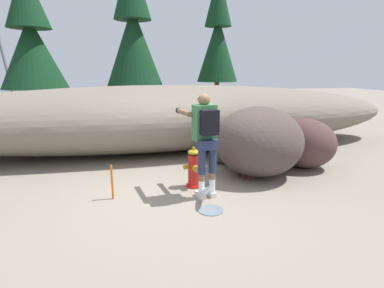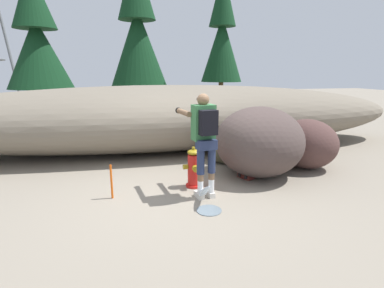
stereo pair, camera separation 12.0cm
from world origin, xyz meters
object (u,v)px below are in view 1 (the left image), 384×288
(boulder_outlier, at_px, (222,153))
(survey_stake, at_px, (112,182))
(boulder_small, at_px, (305,143))
(fire_hydrant, at_px, (194,169))
(boulder_mid, at_px, (258,148))
(boulder_large, at_px, (259,141))
(spare_backpack, at_px, (246,167))
(utility_worker, at_px, (205,133))

(boulder_outlier, distance_m, survey_stake, 2.92)
(boulder_small, bearing_deg, fire_hydrant, -168.58)
(boulder_small, bearing_deg, boulder_mid, 134.28)
(boulder_large, distance_m, boulder_mid, 1.16)
(fire_hydrant, xyz_separation_m, boulder_outlier, (1.02, 1.29, -0.12))
(fire_hydrant, height_order, survey_stake, fire_hydrant)
(boulder_mid, xyz_separation_m, survey_stake, (-3.44, -1.52, -0.00))
(boulder_large, xyz_separation_m, survey_stake, (-2.94, -0.55, -0.41))
(spare_backpack, distance_m, boulder_outlier, 1.09)
(boulder_small, bearing_deg, utility_worker, -159.13)
(spare_backpack, relative_size, boulder_outlier, 0.72)
(utility_worker, bearing_deg, fire_hydrant, 0.08)
(utility_worker, distance_m, survey_stake, 1.77)
(fire_hydrant, bearing_deg, boulder_small, 11.42)
(spare_backpack, xyz_separation_m, boulder_large, (0.30, 0.13, 0.50))
(fire_hydrant, height_order, utility_worker, utility_worker)
(boulder_small, height_order, boulder_outlier, boulder_small)
(fire_hydrant, height_order, boulder_mid, fire_hydrant)
(fire_hydrant, xyz_separation_m, boulder_small, (2.71, 0.55, 0.20))
(boulder_mid, distance_m, survey_stake, 3.76)
(utility_worker, relative_size, boulder_mid, 1.82)
(boulder_small, bearing_deg, spare_backpack, -167.69)
(fire_hydrant, bearing_deg, spare_backpack, 10.23)
(boulder_mid, bearing_deg, boulder_outlier, -178.78)
(boulder_large, bearing_deg, boulder_small, 9.34)
(fire_hydrant, distance_m, boulder_small, 2.77)
(spare_backpack, distance_m, boulder_large, 0.60)
(boulder_mid, distance_m, boulder_outlier, 0.94)
(boulder_mid, xyz_separation_m, boulder_outlier, (-0.94, -0.02, -0.07))
(boulder_small, xyz_separation_m, boulder_outlier, (-1.68, 0.74, -0.32))
(survey_stake, bearing_deg, fire_hydrant, 8.10)
(utility_worker, distance_m, spare_backpack, 1.57)
(boulder_large, bearing_deg, boulder_outlier, 114.88)
(utility_worker, relative_size, spare_backpack, 3.76)
(boulder_mid, bearing_deg, survey_stake, -156.18)
(utility_worker, distance_m, boulder_small, 2.89)
(spare_backpack, relative_size, boulder_mid, 0.49)
(utility_worker, height_order, boulder_large, utility_worker)
(utility_worker, bearing_deg, boulder_mid, -55.07)
(utility_worker, xyz_separation_m, boulder_large, (1.40, 0.80, -0.41))
(boulder_large, bearing_deg, spare_backpack, -156.37)
(fire_hydrant, relative_size, boulder_mid, 0.79)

